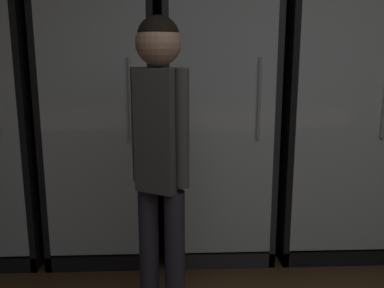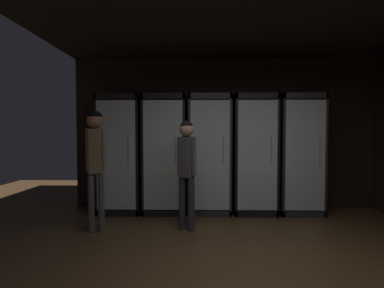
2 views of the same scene
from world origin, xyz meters
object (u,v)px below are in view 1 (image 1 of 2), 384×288
(cooler_left, at_px, (104,110))
(cooler_center, at_px, (217,110))
(shopper_near, at_px, (160,145))
(cooler_right, at_px, (327,110))

(cooler_left, xyz_separation_m, cooler_center, (0.79, 0.00, -0.00))
(cooler_left, height_order, shopper_near, cooler_left)
(shopper_near, bearing_deg, cooler_center, 69.79)
(cooler_left, relative_size, cooler_center, 1.00)
(cooler_left, bearing_deg, cooler_center, 0.02)
(cooler_left, xyz_separation_m, shopper_near, (0.42, -1.00, -0.03))
(cooler_left, relative_size, cooler_right, 1.00)
(cooler_center, xyz_separation_m, shopper_near, (-0.37, -1.00, -0.02))
(cooler_right, bearing_deg, shopper_near, -139.14)
(cooler_right, height_order, shopper_near, cooler_right)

